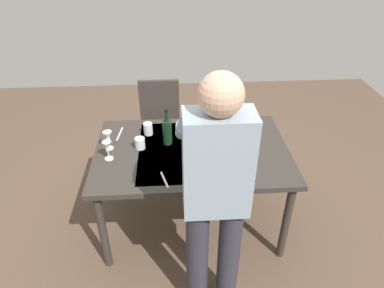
{
  "coord_description": "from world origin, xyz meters",
  "views": [
    {
      "loc": [
        0.14,
        2.21,
        2.26
      ],
      "look_at": [
        0.0,
        0.0,
        0.81
      ],
      "focal_mm": 32.55,
      "sensor_mm": 36.0,
      "label": 1
    }
  ],
  "objects_px": {
    "wine_bottle": "(167,131)",
    "dinner_plate_far": "(246,135)",
    "water_cup_far_left": "(249,118)",
    "person_server": "(216,194)",
    "water_cup_near_right": "(148,129)",
    "water_cup_near_left": "(221,135)",
    "dinner_plate_near": "(208,128)",
    "chair_near": "(160,120)",
    "water_cup_far_right": "(140,143)",
    "dining_table": "(192,157)",
    "serving_bowl_pasta": "(228,167)",
    "wine_glass_right": "(108,137)",
    "wine_glass_left": "(107,147)"
  },
  "relations": [
    {
      "from": "wine_bottle",
      "to": "wine_glass_left",
      "type": "height_order",
      "value": "wine_bottle"
    },
    {
      "from": "water_cup_near_left",
      "to": "dinner_plate_near",
      "type": "distance_m",
      "value": 0.21
    },
    {
      "from": "water_cup_far_right",
      "to": "serving_bowl_pasta",
      "type": "distance_m",
      "value": 0.71
    },
    {
      "from": "water_cup_far_right",
      "to": "serving_bowl_pasta",
      "type": "xyz_separation_m",
      "value": [
        -0.63,
        0.33,
        -0.01
      ]
    },
    {
      "from": "dining_table",
      "to": "wine_bottle",
      "type": "distance_m",
      "value": 0.28
    },
    {
      "from": "wine_glass_right",
      "to": "wine_glass_left",
      "type": "bearing_deg",
      "value": 96.35
    },
    {
      "from": "chair_near",
      "to": "person_server",
      "type": "distance_m",
      "value": 1.72
    },
    {
      "from": "wine_bottle",
      "to": "water_cup_near_left",
      "type": "height_order",
      "value": "wine_bottle"
    },
    {
      "from": "wine_glass_left",
      "to": "serving_bowl_pasta",
      "type": "relative_size",
      "value": 0.5
    },
    {
      "from": "wine_bottle",
      "to": "dinner_plate_far",
      "type": "xyz_separation_m",
      "value": [
        -0.64,
        -0.07,
        -0.1
      ]
    },
    {
      "from": "person_server",
      "to": "wine_glass_left",
      "type": "relative_size",
      "value": 11.19
    },
    {
      "from": "water_cup_near_right",
      "to": "serving_bowl_pasta",
      "type": "distance_m",
      "value": 0.79
    },
    {
      "from": "water_cup_far_left",
      "to": "serving_bowl_pasta",
      "type": "relative_size",
      "value": 0.31
    },
    {
      "from": "water_cup_far_left",
      "to": "water_cup_near_right",
      "type": "bearing_deg",
      "value": 8.38
    },
    {
      "from": "wine_bottle",
      "to": "dinner_plate_far",
      "type": "height_order",
      "value": "wine_bottle"
    },
    {
      "from": "person_server",
      "to": "dinner_plate_near",
      "type": "relative_size",
      "value": 7.34
    },
    {
      "from": "water_cup_far_left",
      "to": "person_server",
      "type": "bearing_deg",
      "value": 69.13
    },
    {
      "from": "wine_glass_left",
      "to": "wine_glass_right",
      "type": "height_order",
      "value": "same"
    },
    {
      "from": "dinner_plate_near",
      "to": "wine_glass_right",
      "type": "bearing_deg",
      "value": 17.31
    },
    {
      "from": "dining_table",
      "to": "water_cup_far_left",
      "type": "relative_size",
      "value": 15.86
    },
    {
      "from": "water_cup_near_right",
      "to": "dinner_plate_far",
      "type": "distance_m",
      "value": 0.8
    },
    {
      "from": "chair_near",
      "to": "water_cup_far_right",
      "type": "height_order",
      "value": "chair_near"
    },
    {
      "from": "chair_near",
      "to": "person_server",
      "type": "bearing_deg",
      "value": 102.17
    },
    {
      "from": "wine_bottle",
      "to": "water_cup_far_right",
      "type": "bearing_deg",
      "value": 14.95
    },
    {
      "from": "wine_glass_left",
      "to": "water_cup_near_right",
      "type": "height_order",
      "value": "wine_glass_left"
    },
    {
      "from": "water_cup_near_right",
      "to": "dinner_plate_near",
      "type": "bearing_deg",
      "value": -174.08
    },
    {
      "from": "wine_glass_left",
      "to": "water_cup_far_right",
      "type": "xyz_separation_m",
      "value": [
        -0.22,
        -0.13,
        -0.06
      ]
    },
    {
      "from": "wine_glass_right",
      "to": "serving_bowl_pasta",
      "type": "height_order",
      "value": "wine_glass_right"
    },
    {
      "from": "dining_table",
      "to": "person_server",
      "type": "relative_size",
      "value": 0.88
    },
    {
      "from": "dining_table",
      "to": "wine_bottle",
      "type": "bearing_deg",
      "value": -28.65
    },
    {
      "from": "dining_table",
      "to": "dinner_plate_far",
      "type": "relative_size",
      "value": 6.46
    },
    {
      "from": "chair_near",
      "to": "serving_bowl_pasta",
      "type": "height_order",
      "value": "chair_near"
    },
    {
      "from": "wine_glass_right",
      "to": "dinner_plate_far",
      "type": "relative_size",
      "value": 0.66
    },
    {
      "from": "wine_glass_left",
      "to": "dinner_plate_far",
      "type": "relative_size",
      "value": 0.66
    },
    {
      "from": "person_server",
      "to": "water_cup_far_left",
      "type": "height_order",
      "value": "person_server"
    },
    {
      "from": "water_cup_far_right",
      "to": "dinner_plate_near",
      "type": "distance_m",
      "value": 0.61
    },
    {
      "from": "wine_bottle",
      "to": "water_cup_near_right",
      "type": "relative_size",
      "value": 2.96
    },
    {
      "from": "wine_glass_right",
      "to": "water_cup_far_left",
      "type": "relative_size",
      "value": 1.61
    },
    {
      "from": "wine_glass_left",
      "to": "dinner_plate_near",
      "type": "distance_m",
      "value": 0.87
    },
    {
      "from": "water_cup_near_left",
      "to": "dinner_plate_near",
      "type": "height_order",
      "value": "water_cup_near_left"
    },
    {
      "from": "dining_table",
      "to": "serving_bowl_pasta",
      "type": "relative_size",
      "value": 4.95
    },
    {
      "from": "water_cup_near_left",
      "to": "water_cup_near_right",
      "type": "height_order",
      "value": "water_cup_near_right"
    },
    {
      "from": "dining_table",
      "to": "water_cup_near_right",
      "type": "relative_size",
      "value": 14.86
    },
    {
      "from": "water_cup_far_right",
      "to": "water_cup_near_right",
      "type": "bearing_deg",
      "value": -104.92
    },
    {
      "from": "water_cup_near_left",
      "to": "water_cup_near_right",
      "type": "xyz_separation_m",
      "value": [
        0.58,
        -0.13,
        0.0
      ]
    },
    {
      "from": "person_server",
      "to": "wine_glass_right",
      "type": "relative_size",
      "value": 11.19
    },
    {
      "from": "water_cup_near_right",
      "to": "wine_bottle",
      "type": "bearing_deg",
      "value": 137.02
    },
    {
      "from": "water_cup_far_left",
      "to": "serving_bowl_pasta",
      "type": "height_order",
      "value": "water_cup_far_left"
    },
    {
      "from": "water_cup_far_right",
      "to": "dinner_plate_near",
      "type": "relative_size",
      "value": 0.39
    },
    {
      "from": "chair_near",
      "to": "wine_bottle",
      "type": "bearing_deg",
      "value": 96.05
    }
  ]
}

